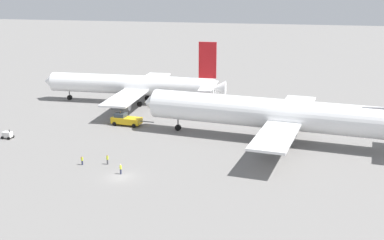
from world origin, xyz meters
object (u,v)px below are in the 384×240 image
airliner_being_pushed (276,114)px  ground_crew_wing_walker_right (82,160)px  pushback_tug (126,120)px  ground_crew_ramp_agent_by_cones (107,159)px  gse_gpu_cart_small (7,135)px  ground_crew_marshaller_foreground (121,169)px  airliner_at_gate_left (133,85)px

airliner_being_pushed → ground_crew_wing_walker_right: airliner_being_pushed is taller
pushback_tug → ground_crew_ramp_agent_by_cones: (5.18, -23.54, -0.36)m
pushback_tug → gse_gpu_cart_small: size_ratio=4.43×
pushback_tug → gse_gpu_cart_small: bearing=-144.4°
gse_gpu_cart_small → ground_crew_marshaller_foreground: size_ratio=1.27×
ground_crew_ramp_agent_by_cones → ground_crew_marshaller_foreground: (3.82, -3.73, 0.00)m
ground_crew_marshaller_foreground → ground_crew_wing_walker_right: bearing=162.2°
pushback_tug → gse_gpu_cart_small: (-19.93, -14.28, -0.47)m
pushback_tug → gse_gpu_cart_small: 24.52m
pushback_tug → ground_crew_marshaller_foreground: 28.72m
ground_crew_marshaller_foreground → airliner_at_gate_left: bearing=106.5°
ground_crew_wing_walker_right → gse_gpu_cart_small: bearing=153.5°
airliner_being_pushed → ground_crew_ramp_agent_by_cones: size_ratio=32.41×
pushback_tug → ground_crew_ramp_agent_by_cones: 24.11m
gse_gpu_cart_small → ground_crew_marshaller_foreground: (28.92, -12.99, 0.12)m
airliner_at_gate_left → ground_crew_marshaller_foreground: size_ratio=27.97×
airliner_being_pushed → airliner_at_gate_left: bearing=147.5°
ground_crew_ramp_agent_by_cones → ground_crew_marshaller_foreground: ground_crew_marshaller_foreground is taller
airliner_being_pushed → ground_crew_marshaller_foreground: (-23.67, -23.12, -4.57)m
ground_crew_ramp_agent_by_cones → ground_crew_wing_walker_right: 4.32m
pushback_tug → ground_crew_marshaller_foreground: pushback_tug is taller
gse_gpu_cart_small → ground_crew_ramp_agent_by_cones: bearing=-20.3°
pushback_tug → ground_crew_wing_walker_right: bearing=-87.6°
airliner_being_pushed → ground_crew_wing_walker_right: (-31.65, -20.57, -4.68)m
airliner_being_pushed → ground_crew_marshaller_foreground: size_ratio=32.26×
airliner_being_pushed → ground_crew_wing_walker_right: bearing=-147.0°
ground_crew_ramp_agent_by_cones → airliner_being_pushed: bearing=35.2°
ground_crew_ramp_agent_by_cones → airliner_at_gate_left: bearing=103.2°
ground_crew_marshaller_foreground → pushback_tug: bearing=108.3°
gse_gpu_cart_small → ground_crew_ramp_agent_by_cones: (25.11, -9.27, 0.11)m
airliner_being_pushed → ground_crew_marshaller_foreground: bearing=-135.7°
gse_gpu_cart_small → ground_crew_wing_walker_right: (20.95, -10.44, 0.00)m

